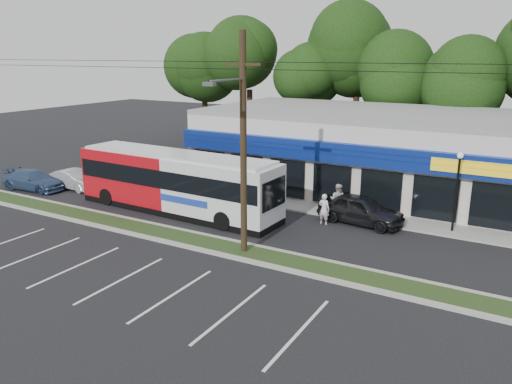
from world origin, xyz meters
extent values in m
plane|color=black|center=(0.00, 0.00, 0.00)|extent=(120.00, 120.00, 0.00)
cube|color=#1D3515|center=(0.00, 1.00, 0.06)|extent=(40.00, 1.60, 0.12)
cube|color=#9E9E93|center=(0.00, 0.15, 0.07)|extent=(40.00, 0.25, 0.14)
cube|color=#9E9E93|center=(0.00, 1.85, 0.07)|extent=(40.00, 0.25, 0.14)
cube|color=#9E9E93|center=(5.00, 9.00, 0.05)|extent=(32.00, 2.20, 0.10)
cube|color=beige|center=(5.50, 16.00, 2.50)|extent=(25.00, 12.00, 5.00)
cube|color=navy|center=(5.50, 9.75, 3.40)|extent=(25.00, 0.50, 1.20)
cube|color=black|center=(5.50, 9.94, 1.40)|extent=(24.00, 0.12, 2.40)
cube|color=yellow|center=(12.50, 9.48, 3.40)|extent=(6.00, 0.06, 0.70)
cube|color=gray|center=(5.50, 16.00, 5.15)|extent=(25.00, 12.00, 0.30)
cylinder|color=black|center=(3.00, 1.00, 5.00)|extent=(0.30, 0.30, 10.00)
cube|color=black|center=(3.00, 1.00, 8.60)|extent=(1.80, 0.12, 0.12)
cylinder|color=#59595E|center=(3.00, -0.20, 8.00)|extent=(0.10, 2.40, 0.10)
cube|color=#59595E|center=(3.00, -1.50, 7.90)|extent=(0.50, 0.25, 0.15)
cylinder|color=black|center=(0.00, 1.00, 8.70)|extent=(50.00, 0.02, 0.02)
cylinder|color=black|center=(0.00, 1.00, 8.40)|extent=(50.00, 0.02, 0.02)
cylinder|color=black|center=(11.00, 8.80, 2.00)|extent=(0.12, 0.12, 4.00)
sphere|color=silver|center=(11.00, 8.80, 4.10)|extent=(0.30, 0.30, 0.30)
cylinder|color=black|center=(-16.00, 26.00, 2.86)|extent=(0.56, 0.56, 5.72)
sphere|color=black|center=(-16.00, 26.00, 8.45)|extent=(6.76, 6.76, 6.76)
cylinder|color=black|center=(-11.00, 26.00, 2.86)|extent=(0.56, 0.56, 5.72)
sphere|color=black|center=(-11.00, 26.00, 8.45)|extent=(6.76, 6.76, 6.76)
cylinder|color=black|center=(-6.00, 26.00, 2.86)|extent=(0.56, 0.56, 5.72)
sphere|color=black|center=(-6.00, 26.00, 8.45)|extent=(6.76, 6.76, 6.76)
cylinder|color=black|center=(-1.00, 26.00, 2.86)|extent=(0.56, 0.56, 5.72)
sphere|color=black|center=(-1.00, 26.00, 8.45)|extent=(6.76, 6.76, 6.76)
cylinder|color=black|center=(4.00, 26.00, 2.86)|extent=(0.56, 0.56, 5.72)
sphere|color=black|center=(4.00, 26.00, 8.45)|extent=(6.76, 6.76, 6.76)
cylinder|color=black|center=(9.00, 26.00, 2.86)|extent=(0.56, 0.56, 5.72)
sphere|color=black|center=(9.00, 26.00, 8.45)|extent=(6.76, 6.76, 6.76)
cube|color=#B20D16|center=(-7.00, 4.61, 1.88)|extent=(6.62, 2.93, 3.00)
cube|color=silver|center=(-0.46, 4.39, 1.88)|extent=(6.62, 2.93, 3.00)
cube|color=black|center=(-3.73, 4.50, 0.21)|extent=(13.15, 3.09, 0.38)
cube|color=black|center=(-3.73, 4.50, 2.23)|extent=(12.89, 3.20, 1.03)
cube|color=black|center=(2.83, 4.29, 2.07)|extent=(0.14, 2.32, 1.53)
cube|color=#193899|center=(-2.14, 3.07, 1.25)|extent=(3.27, 0.14, 0.38)
cube|color=silver|center=(-3.73, 4.50, 3.43)|extent=(12.49, 2.85, 0.20)
cylinder|color=black|center=(-8.34, 3.41, 0.52)|extent=(1.06, 0.34, 1.05)
cylinder|color=black|center=(-8.26, 5.89, 0.52)|extent=(1.06, 0.34, 1.05)
cylinder|color=black|center=(0.41, 3.12, 0.52)|extent=(1.06, 0.34, 1.05)
cylinder|color=black|center=(0.49, 5.61, 0.52)|extent=(1.06, 0.34, 1.05)
imported|color=black|center=(6.36, 7.80, 0.81)|extent=(4.94, 2.47, 1.61)
imported|color=#AEAFB6|center=(-13.08, 4.99, 0.67)|extent=(4.09, 1.54, 1.33)
imported|color=#334A71|center=(-15.39, 3.50, 0.68)|extent=(4.83, 2.34, 1.36)
imported|color=silver|center=(4.67, 6.66, 0.87)|extent=(0.66, 0.45, 1.73)
imported|color=beige|center=(4.74, 8.50, 0.94)|extent=(0.94, 0.74, 1.89)
camera|label=1|loc=(14.35, -17.63, 9.04)|focal=35.00mm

